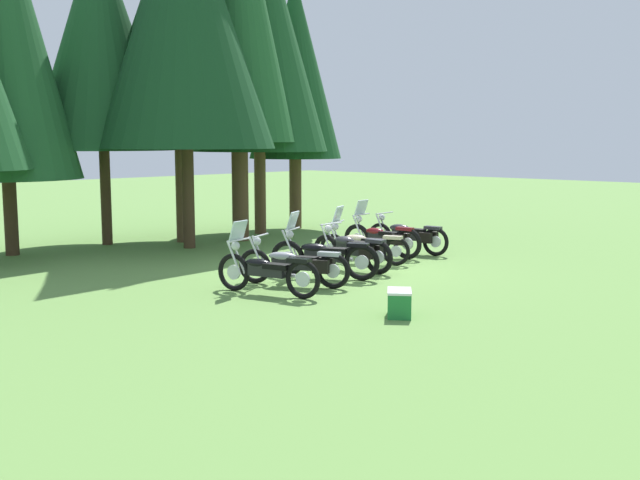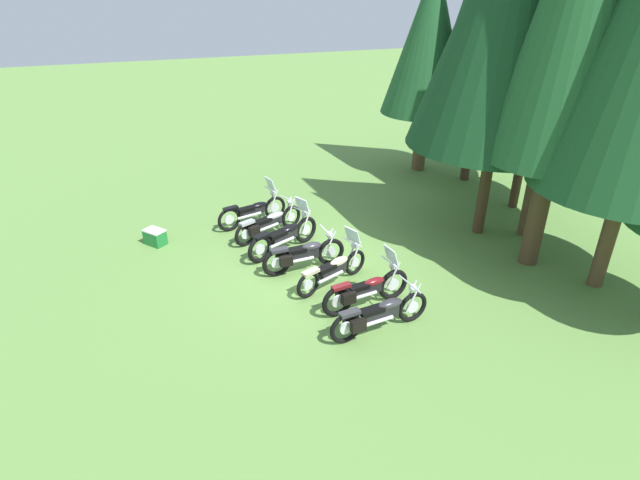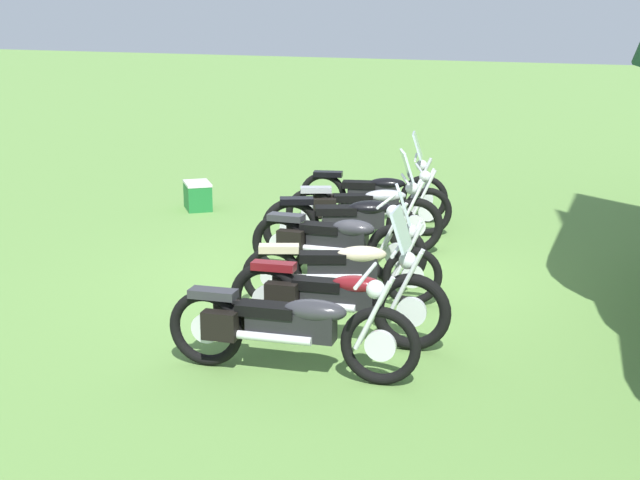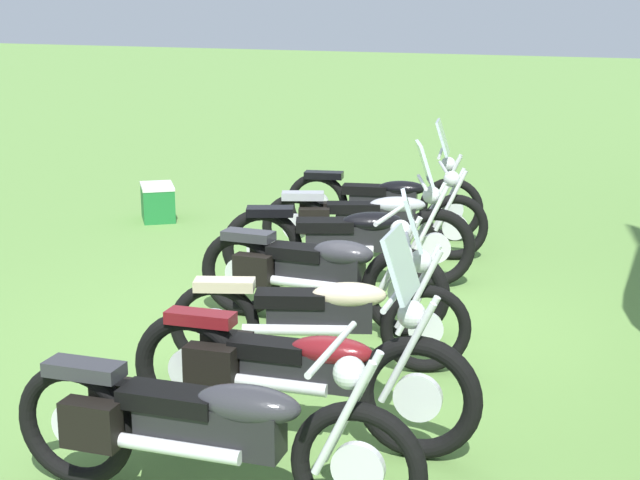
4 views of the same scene
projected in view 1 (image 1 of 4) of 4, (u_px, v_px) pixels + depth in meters
ground_plane at (346, 270)px, 16.96m from camera, size 80.00×80.00×0.00m
motorcycle_0 at (266, 270)px, 14.18m from camera, size 0.79×2.23×1.37m
motorcycle_1 at (296, 264)px, 15.00m from camera, size 1.11×2.23×1.01m
motorcycle_2 at (323, 255)px, 15.86m from camera, size 1.14×2.25×1.40m
motorcycle_3 at (353, 250)px, 16.78m from camera, size 0.73×2.24×1.03m
motorcycle_4 at (363, 244)px, 17.76m from camera, size 1.01×2.11×1.35m
motorcycle_5 at (383, 238)px, 18.79m from camera, size 0.71×2.24×1.40m
motorcycle_6 at (409, 235)px, 19.38m from camera, size 0.76×2.38×1.02m
pine_tree_1 at (1, 27)px, 18.38m from camera, size 3.63×3.63×9.33m
pine_tree_2 at (100, 39)px, 20.34m from camera, size 3.87×3.87×8.60m
pine_tree_3 at (184, 14)px, 19.60m from camera, size 4.69×4.69×9.66m
pine_tree_4 at (177, 20)px, 20.79m from camera, size 4.58×4.58×9.31m
pine_tree_5 at (238, 6)px, 21.06m from camera, size 3.19×3.19×10.49m
pine_tree_6 at (258, 27)px, 22.70m from camera, size 4.17×4.17×10.01m
pine_tree_7 at (295, 68)px, 24.29m from camera, size 3.00×3.00×8.17m
picnic_cooler at (399, 303)px, 12.43m from camera, size 0.70×0.67×0.45m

